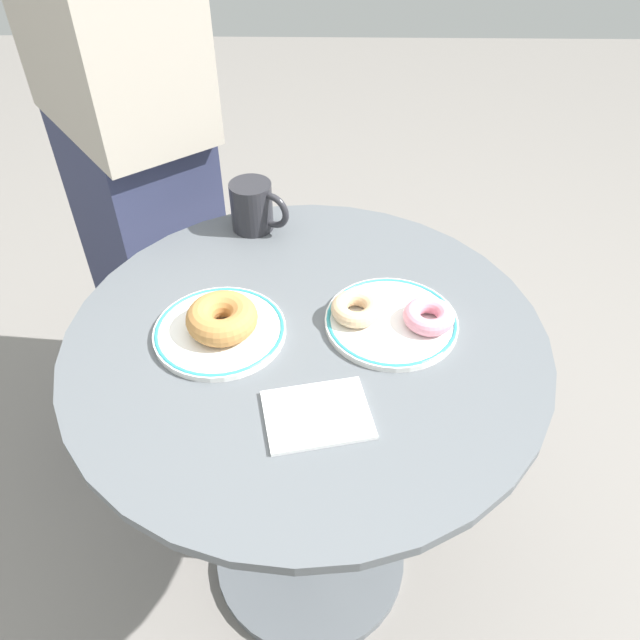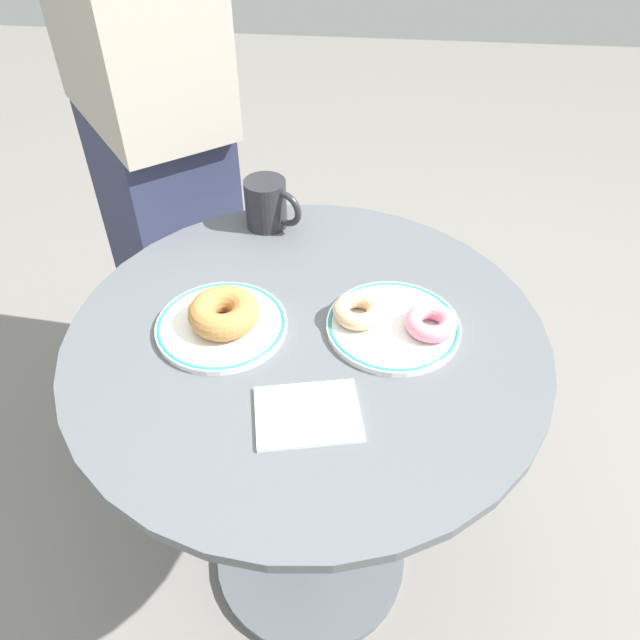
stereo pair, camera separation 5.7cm
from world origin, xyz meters
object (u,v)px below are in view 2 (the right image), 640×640
donut_glazed (358,311)px  person_figure (153,139)px  cafe_table (308,431)px  plate_right (393,325)px  donut_old_fashioned (224,312)px  coffee_mug (268,204)px  donut_pink_frosted (431,322)px  paper_napkin (308,414)px  plate_left (222,325)px

donut_glazed → person_figure: 0.62m
cafe_table → person_figure: size_ratio=0.47×
plate_right → donut_old_fashioned: donut_old_fashioned is taller
cafe_table → coffee_mug: (-0.10, 0.29, 0.28)m
donut_old_fashioned → donut_glazed: size_ratio=1.37×
donut_pink_frosted → coffee_mug: size_ratio=0.71×
donut_glazed → paper_napkin: size_ratio=0.56×
donut_pink_frosted → coffee_mug: bearing=137.2°
donut_glazed → paper_napkin: bearing=-106.3°
donut_old_fashioned → person_figure: 0.52m
paper_napkin → plate_right: bearing=58.8°
cafe_table → donut_glazed: 0.28m
paper_napkin → plate_left: bearing=134.0°
plate_left → paper_napkin: plate_left is taller
person_figure → plate_right: bearing=-41.4°
cafe_table → person_figure: (-0.37, 0.47, 0.31)m
paper_napkin → donut_glazed: bearing=73.7°
plate_left → plate_right: (0.26, 0.03, 0.00)m
donut_pink_frosted → plate_right: bearing=172.0°
plate_left → donut_old_fashioned: 0.03m
cafe_table → coffee_mug: bearing=110.0°
plate_left → person_figure: bearing=117.0°
coffee_mug → donut_pink_frosted: bearing=-42.8°
cafe_table → plate_right: bearing=11.2°
plate_left → paper_napkin: (0.15, -0.16, -0.00)m
plate_right → donut_pink_frosted: 0.06m
person_figure → plate_left: bearing=-63.0°
cafe_table → plate_right: 0.28m
plate_left → donut_glazed: 0.21m
donut_old_fashioned → donut_pink_frosted: bearing=2.9°
plate_right → person_figure: person_figure is taller
donut_pink_frosted → person_figure: size_ratio=0.05×
paper_napkin → person_figure: bearing=122.0°
donut_old_fashioned → donut_pink_frosted: (0.31, 0.02, -0.01)m
donut_pink_frosted → person_figure: person_figure is taller
plate_left → donut_glazed: donut_glazed is taller
donut_pink_frosted → paper_napkin: donut_pink_frosted is taller
person_figure → coffee_mug: bearing=-34.1°
plate_left → donut_glazed: size_ratio=2.56×
cafe_table → donut_pink_frosted: size_ratio=9.39×
plate_right → donut_glazed: donut_glazed is taller
plate_right → donut_old_fashioned: (-0.26, -0.02, 0.03)m
donut_glazed → donut_old_fashioned: bearing=-171.2°
coffee_mug → donut_old_fashioned: bearing=-94.2°
donut_pink_frosted → donut_glazed: 0.11m
plate_left → donut_old_fashioned: donut_old_fashioned is taller
cafe_table → donut_glazed: bearing=23.9°
plate_right → person_figure: (-0.50, 0.44, 0.07)m
cafe_table → donut_old_fashioned: 0.30m
donut_glazed → plate_right: bearing=-8.2°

